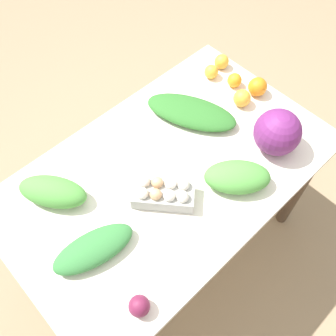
% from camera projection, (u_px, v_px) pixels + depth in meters
% --- Properties ---
extents(ground_plane, '(8.00, 8.00, 0.00)m').
position_uv_depth(ground_plane, '(168.00, 244.00, 2.11)').
color(ground_plane, '#937A5B').
extents(dining_table, '(1.31, 0.80, 0.78)m').
position_uv_depth(dining_table, '(168.00, 185.00, 1.55)').
color(dining_table, silver).
rests_on(dining_table, ground_plane).
extents(cabbage_purple, '(0.19, 0.19, 0.19)m').
position_uv_depth(cabbage_purple, '(277.00, 132.00, 1.44)').
color(cabbage_purple, '#6B2366').
rests_on(cabbage_purple, dining_table).
extents(egg_carton, '(0.23, 0.24, 0.09)m').
position_uv_depth(egg_carton, '(163.00, 193.00, 1.36)').
color(egg_carton, '#A8A8A3').
rests_on(egg_carton, dining_table).
extents(greens_bunch_kale, '(0.31, 0.18, 0.07)m').
position_uv_depth(greens_bunch_kale, '(94.00, 249.00, 1.25)').
color(greens_bunch_kale, '#337538').
rests_on(greens_bunch_kale, dining_table).
extents(greens_bunch_dandelion, '(0.28, 0.27, 0.09)m').
position_uv_depth(greens_bunch_dandelion, '(237.00, 177.00, 1.39)').
color(greens_bunch_dandelion, '#4C933D').
rests_on(greens_bunch_dandelion, dining_table).
extents(greens_bunch_beet_tops, '(0.32, 0.43, 0.06)m').
position_uv_depth(greens_bunch_beet_tops, '(191.00, 112.00, 1.58)').
color(greens_bunch_beet_tops, '#2D6B28').
rests_on(greens_bunch_beet_tops, dining_table).
extents(greens_bunch_chard, '(0.24, 0.28, 0.09)m').
position_uv_depth(greens_bunch_chard, '(53.00, 192.00, 1.36)').
color(greens_bunch_chard, '#4C933D').
rests_on(greens_bunch_chard, dining_table).
extents(beet_root, '(0.07, 0.07, 0.07)m').
position_uv_depth(beet_root, '(139.00, 306.00, 1.15)').
color(beet_root, maroon).
rests_on(beet_root, dining_table).
extents(orange_0, '(0.08, 0.08, 0.08)m').
position_uv_depth(orange_0, '(242.00, 98.00, 1.61)').
color(orange_0, '#F9A833').
rests_on(orange_0, dining_table).
extents(orange_1, '(0.06, 0.06, 0.06)m').
position_uv_depth(orange_1, '(234.00, 80.00, 1.68)').
color(orange_1, orange).
rests_on(orange_1, dining_table).
extents(orange_2, '(0.06, 0.06, 0.06)m').
position_uv_depth(orange_2, '(211.00, 72.00, 1.71)').
color(orange_2, '#F9A833').
rests_on(orange_2, dining_table).
extents(orange_3, '(0.08, 0.08, 0.08)m').
position_uv_depth(orange_3, '(257.00, 87.00, 1.64)').
color(orange_3, orange).
rests_on(orange_3, dining_table).
extents(orange_4, '(0.07, 0.07, 0.07)m').
position_uv_depth(orange_4, '(222.00, 62.00, 1.74)').
color(orange_4, '#F9A833').
rests_on(orange_4, dining_table).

